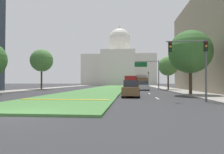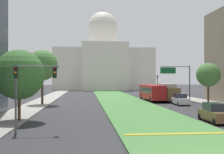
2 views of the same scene
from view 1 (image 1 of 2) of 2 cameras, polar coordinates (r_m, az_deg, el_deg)
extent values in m
plane|color=#333335|center=(58.10, -0.29, -3.04)|extent=(260.00, 260.00, 0.00)
cube|color=#4C8442|center=(53.24, -0.79, -3.12)|extent=(8.41, 87.93, 0.14)
cube|color=gold|center=(17.23, -13.57, -6.34)|extent=(7.57, 0.50, 0.04)
cube|color=silver|center=(20.51, 12.87, -5.99)|extent=(0.16, 2.40, 0.01)
cube|color=silver|center=(28.46, 10.70, -4.71)|extent=(0.16, 2.40, 0.01)
cube|color=silver|center=(41.12, 8.98, -3.69)|extent=(0.16, 2.40, 0.01)
cube|color=silver|center=(52.36, 8.15, -3.20)|extent=(0.16, 2.40, 0.01)
cube|color=silver|center=(59.70, 7.78, -2.98)|extent=(0.16, 2.40, 0.01)
cube|color=silver|center=(69.51, 7.41, -2.76)|extent=(0.16, 2.40, 0.01)
cube|color=silver|center=(77.49, 7.18, -2.62)|extent=(0.16, 2.40, 0.01)
cube|color=#9E9991|center=(51.98, -17.24, -3.09)|extent=(4.00, 87.93, 0.15)
cube|color=#9E9991|center=(48.86, 15.51, -3.21)|extent=(4.00, 87.93, 0.15)
cube|color=silver|center=(106.97, 2.19, 1.79)|extent=(36.50, 25.50, 15.28)
cube|color=silver|center=(92.33, 1.72, 2.78)|extent=(16.06, 4.00, 16.81)
cylinder|color=silver|center=(108.21, 2.19, 7.84)|extent=(10.93, 10.93, 7.55)
sphere|color=silver|center=(109.30, 2.18, 10.84)|extent=(11.53, 11.53, 11.53)
cylinder|color=silver|center=(110.51, 2.18, 13.47)|extent=(1.80, 1.80, 3.00)
cylinder|color=#515456|center=(18.07, 25.46, 1.73)|extent=(0.16, 0.16, 5.20)
cube|color=black|center=(18.28, 25.40, 8.00)|extent=(0.28, 0.24, 0.84)
sphere|color=#510F0F|center=(18.20, 25.54, 8.94)|extent=(0.18, 0.18, 0.18)
sphere|color=#F2A51E|center=(18.15, 25.55, 8.07)|extent=(0.18, 0.18, 0.18)
sphere|color=#0F4219|center=(18.11, 25.56, 7.20)|extent=(0.18, 0.18, 0.18)
cylinder|color=#515456|center=(17.87, 20.50, 9.64)|extent=(3.20, 0.10, 0.10)
cube|color=black|center=(17.50, 16.42, 8.34)|extent=(0.28, 0.24, 0.84)
sphere|color=#510F0F|center=(17.42, 16.51, 9.33)|extent=(0.18, 0.18, 0.18)
sphere|color=#F2A51E|center=(17.37, 16.51, 8.42)|extent=(0.18, 0.18, 0.18)
sphere|color=#0F4219|center=(17.32, 16.52, 7.51)|extent=(0.18, 0.18, 0.18)
cylinder|color=#515456|center=(67.20, 10.50, -0.58)|extent=(0.16, 0.16, 5.20)
cube|color=black|center=(67.26, 10.49, 1.12)|extent=(0.28, 0.24, 0.84)
sphere|color=#510F0F|center=(67.13, 10.50, 1.37)|extent=(0.18, 0.18, 0.18)
sphere|color=#4C380F|center=(67.12, 10.50, 1.13)|extent=(0.18, 0.18, 0.18)
sphere|color=#1ED838|center=(67.11, 10.51, 0.89)|extent=(0.18, 0.18, 0.18)
cylinder|color=#515456|center=(45.48, 13.32, 0.64)|extent=(0.20, 0.20, 6.50)
cylinder|color=#515456|center=(45.39, 9.97, 4.48)|extent=(5.31, 0.12, 0.12)
cube|color=#146033|center=(45.18, 8.30, 3.61)|extent=(2.80, 0.08, 1.10)
cylinder|color=#4C3823|center=(25.66, 21.68, -0.68)|extent=(0.37, 0.37, 3.87)
sphere|color=#3D7033|center=(25.91, 21.61, 6.77)|extent=(5.18, 5.18, 5.18)
cylinder|color=#4C3823|center=(44.75, -19.67, -0.29)|extent=(0.36, 0.36, 4.93)
sphere|color=#4C7F3D|center=(44.98, -19.63, 4.52)|extent=(4.78, 4.78, 4.78)
cylinder|color=#4C3823|center=(40.46, 15.90, -1.06)|extent=(0.31, 0.31, 3.73)
sphere|color=#4C7F3D|center=(40.58, 15.88, 3.05)|extent=(3.81, 3.81, 3.81)
cube|color=brown|center=(22.02, 5.57, -3.98)|extent=(2.00, 4.56, 0.89)
cube|color=#282D38|center=(22.18, 5.58, -1.88)|extent=(1.68, 2.22, 0.72)
cylinder|color=black|center=(20.23, 7.72, -5.18)|extent=(0.25, 0.65, 0.64)
cylinder|color=black|center=(20.30, 3.06, -5.17)|extent=(0.25, 0.65, 0.64)
cylinder|color=black|center=(23.81, 7.71, -4.61)|extent=(0.25, 0.65, 0.64)
cylinder|color=black|center=(23.87, 3.75, -4.61)|extent=(0.25, 0.65, 0.64)
cube|color=silver|center=(39.34, 9.18, -2.85)|extent=(1.96, 4.32, 0.87)
cube|color=#282D38|center=(39.50, 9.16, -1.69)|extent=(1.67, 2.10, 0.71)
cylinder|color=black|center=(37.71, 10.54, -3.41)|extent=(0.24, 0.65, 0.64)
cylinder|color=black|center=(37.64, 8.01, -3.43)|extent=(0.24, 0.65, 0.64)
cylinder|color=black|center=(41.07, 10.25, -3.25)|extent=(0.24, 0.65, 0.64)
cylinder|color=black|center=(41.01, 7.93, -3.26)|extent=(0.24, 0.65, 0.64)
cube|color=silver|center=(51.97, 8.03, -2.55)|extent=(1.96, 4.51, 0.78)
cube|color=#282D38|center=(52.14, 8.01, -1.77)|extent=(1.66, 2.19, 0.64)
cylinder|color=black|center=(50.29, 9.14, -2.91)|extent=(0.24, 0.65, 0.64)
cylinder|color=black|center=(50.15, 7.28, -2.93)|extent=(0.24, 0.65, 0.64)
cylinder|color=black|center=(53.82, 8.74, -2.82)|extent=(0.24, 0.65, 0.64)
cylinder|color=black|center=(53.69, 7.00, -2.83)|extent=(0.24, 0.65, 0.64)
cube|color=navy|center=(62.57, 7.94, -2.33)|extent=(1.95, 4.59, 0.83)
cube|color=#282D38|center=(62.74, 7.92, -1.64)|extent=(1.64, 2.23, 0.68)
cylinder|color=black|center=(60.85, 8.85, -2.65)|extent=(0.25, 0.65, 0.64)
cylinder|color=black|center=(60.70, 7.34, -2.66)|extent=(0.25, 0.65, 0.64)
cylinder|color=black|center=(64.45, 8.50, -2.58)|extent=(0.25, 0.65, 0.64)
cylinder|color=black|center=(64.31, 7.09, -2.59)|extent=(0.25, 0.65, 0.64)
cube|color=brown|center=(43.25, 8.74, -1.67)|extent=(2.30, 2.00, 2.20)
cube|color=#B2B2B7|center=(46.44, 8.49, -1.22)|extent=(2.30, 4.40, 2.80)
cylinder|color=black|center=(43.34, 10.13, -2.98)|extent=(0.30, 0.90, 0.90)
cylinder|color=black|center=(43.21, 7.35, -3.00)|extent=(0.30, 0.90, 0.90)
cylinder|color=black|center=(47.62, 9.68, -2.84)|extent=(0.30, 0.90, 0.90)
cylinder|color=black|center=(47.51, 7.15, -2.85)|extent=(0.30, 0.90, 0.90)
cube|color=#B21E1E|center=(47.63, 5.34, -1.35)|extent=(2.50, 11.00, 2.50)
cube|color=#232833|center=(47.63, 5.34, -0.93)|extent=(2.52, 10.12, 0.90)
cylinder|color=black|center=(43.36, 6.88, -2.93)|extent=(0.32, 1.00, 1.00)
cylinder|color=black|center=(43.36, 3.84, -2.93)|extent=(0.32, 1.00, 1.00)
cylinder|color=black|center=(51.56, 6.61, -2.69)|extent=(0.32, 1.00, 1.00)
cylinder|color=black|center=(51.55, 4.05, -2.69)|extent=(0.32, 1.00, 1.00)
camera|label=2|loc=(12.68, -99.49, 11.51)|focal=44.54mm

